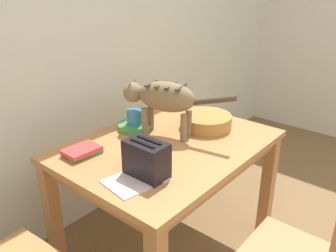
# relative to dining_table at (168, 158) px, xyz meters

# --- Properties ---
(wall_rear) EXTENTS (5.33, 0.11, 2.50)m
(wall_rear) POSITION_rel_dining_table_xyz_m (0.10, 0.73, 0.60)
(wall_rear) COLOR silver
(wall_rear) RESTS_ON ground_plane
(dining_table) EXTENTS (1.16, 0.87, 0.75)m
(dining_table) POSITION_rel_dining_table_xyz_m (0.00, 0.00, 0.00)
(dining_table) COLOR #BE7F47
(dining_table) RESTS_ON ground_plane
(cat) EXTENTS (0.24, 0.64, 0.32)m
(cat) POSITION_rel_dining_table_xyz_m (0.07, 0.10, 0.32)
(cat) COLOR olive
(cat) RESTS_ON dining_table
(saucer_bowl) EXTENTS (0.20, 0.20, 0.03)m
(saucer_bowl) POSITION_rel_dining_table_xyz_m (0.02, 0.28, 0.11)
(saucer_bowl) COLOR #449148
(saucer_bowl) RESTS_ON dining_table
(coffee_mug) EXTENTS (0.13, 0.09, 0.09)m
(coffee_mug) POSITION_rel_dining_table_xyz_m (0.02, 0.28, 0.17)
(coffee_mug) COLOR #3180C6
(coffee_mug) RESTS_ON saucer_bowl
(magazine) EXTENTS (0.28, 0.23, 0.01)m
(magazine) POSITION_rel_dining_table_xyz_m (-0.40, -0.14, 0.10)
(magazine) COLOR silver
(magazine) RESTS_ON dining_table
(book_stack) EXTENTS (0.20, 0.15, 0.04)m
(book_stack) POSITION_rel_dining_table_xyz_m (-0.39, 0.25, 0.11)
(book_stack) COLOR #47A05F
(book_stack) RESTS_ON dining_table
(wicker_basket) EXTENTS (0.31, 0.31, 0.08)m
(wicker_basket) POSITION_rel_dining_table_xyz_m (0.31, -0.04, 0.14)
(wicker_basket) COLOR #B5803F
(wicker_basket) RESTS_ON dining_table
(toaster) EXTENTS (0.12, 0.20, 0.18)m
(toaster) POSITION_rel_dining_table_xyz_m (-0.33, -0.15, 0.18)
(toaster) COLOR black
(toaster) RESTS_ON dining_table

